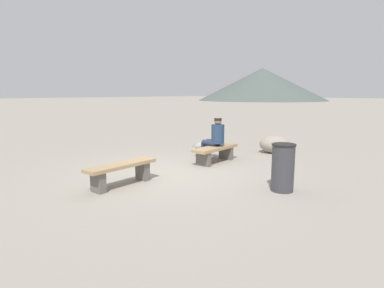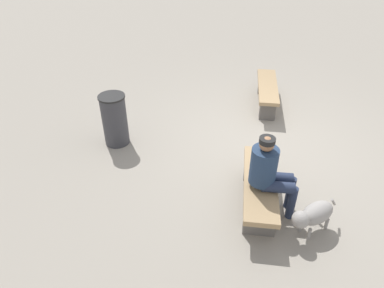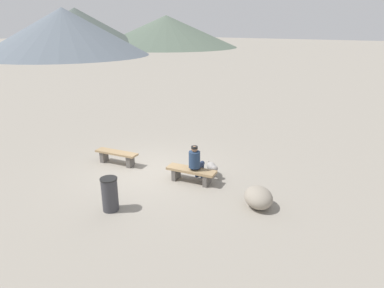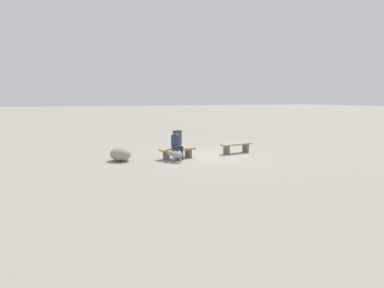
{
  "view_description": "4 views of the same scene",
  "coord_description": "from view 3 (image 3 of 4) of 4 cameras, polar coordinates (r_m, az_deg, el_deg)",
  "views": [
    {
      "loc": [
        -4.82,
        -5.45,
        1.89
      ],
      "look_at": [
        0.79,
        0.18,
        0.58
      ],
      "focal_mm": 29.44,
      "sensor_mm": 36.0,
      "label": 1
    },
    {
      "loc": [
        5.32,
        -0.03,
        3.6
      ],
      "look_at": [
        0.8,
        -1.1,
        0.35
      ],
      "focal_mm": 33.12,
      "sensor_mm": 36.0,
      "label": 2
    },
    {
      "loc": [
        6.48,
        -8.38,
        4.7
      ],
      "look_at": [
        1.02,
        0.96,
        0.88
      ],
      "focal_mm": 32.07,
      "sensor_mm": 36.0,
      "label": 3
    },
    {
      "loc": [
        6.1,
        12.08,
        2.53
      ],
      "look_at": [
        1.22,
        0.87,
        0.72
      ],
      "focal_mm": 28.46,
      "sensor_mm": 36.0,
      "label": 4
    }
  ],
  "objects": [
    {
      "name": "distant_peak_1",
      "position": [
        72.05,
        -18.68,
        17.72
      ],
      "size": [
        27.24,
        27.24,
        7.46
      ],
      "primitive_type": "cone",
      "color": "#4C5651",
      "rests_on": "ground"
    },
    {
      "name": "distant_peak_3",
      "position": [
        57.87,
        -20.5,
        17.09
      ],
      "size": [
        25.36,
        25.36,
        6.97
      ],
      "primitive_type": "cone",
      "color": "slate",
      "rests_on": "ground"
    },
    {
      "name": "ground",
      "position": [
        11.61,
        -6.8,
        -4.77
      ],
      "size": [
        210.0,
        210.0,
        0.06
      ],
      "primitive_type": "cube",
      "color": "gray"
    },
    {
      "name": "boulder",
      "position": [
        9.5,
        10.99,
        -8.7
      ],
      "size": [
        1.16,
        1.19,
        0.56
      ],
      "primitive_type": "ellipsoid",
      "rotation": [
        0.0,
        0.0,
        3.81
      ],
      "color": "gray",
      "rests_on": "ground"
    },
    {
      "name": "seated_person",
      "position": [
        10.58,
        0.6,
        -2.8
      ],
      "size": [
        0.39,
        0.66,
        1.21
      ],
      "rotation": [
        0.0,
        0.0,
        0.12
      ],
      "color": "navy",
      "rests_on": "ground"
    },
    {
      "name": "dog",
      "position": [
        11.11,
        3.35,
        -3.87
      ],
      "size": [
        0.6,
        0.6,
        0.47
      ],
      "rotation": [
        0.0,
        0.0,
        5.5
      ],
      "color": "gray",
      "rests_on": "ground"
    },
    {
      "name": "bench_left",
      "position": [
        12.31,
        -12.41,
        -1.89
      ],
      "size": [
        1.61,
        0.54,
        0.46
      ],
      "rotation": [
        0.0,
        0.0,
        0.1
      ],
      "color": "#605B56",
      "rests_on": "ground"
    },
    {
      "name": "trash_bin",
      "position": [
        9.35,
        -13.51,
        -8.12
      ],
      "size": [
        0.45,
        0.45,
        0.92
      ],
      "color": "#38383D",
      "rests_on": "ground"
    },
    {
      "name": "bench_right",
      "position": [
        10.7,
        -0.12,
        -4.79
      ],
      "size": [
        1.61,
        0.6,
        0.44
      ],
      "rotation": [
        0.0,
        0.0,
        0.1
      ],
      "color": "#605B56",
      "rests_on": "ground"
    },
    {
      "name": "distant_peak_2",
      "position": [
        74.73,
        -4.29,
        18.19
      ],
      "size": [
        29.35,
        29.35,
        6.26
      ],
      "primitive_type": "cone",
      "color": "#566656",
      "rests_on": "ground"
    }
  ]
}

